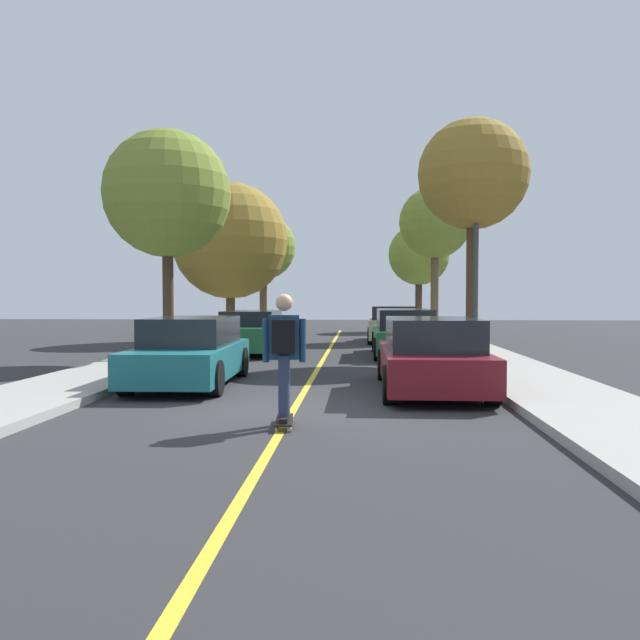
# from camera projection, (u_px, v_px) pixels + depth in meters

# --- Properties ---
(ground) EXTENTS (80.00, 80.00, 0.00)m
(ground) POSITION_uv_depth(u_px,v_px,m) (294.00, 409.00, 9.80)
(ground) COLOR #2D2D30
(sidewalk_left) EXTENTS (2.13, 56.00, 0.14)m
(sidewalk_left) POSITION_uv_depth(u_px,v_px,m) (17.00, 402.00, 10.08)
(sidewalk_left) COLOR #9E9B93
(sidewalk_left) RESTS_ON ground
(sidewalk_right) EXTENTS (2.13, 56.00, 0.14)m
(sidewalk_right) POSITION_uv_depth(u_px,v_px,m) (587.00, 408.00, 9.52)
(sidewalk_right) COLOR #9E9B93
(sidewalk_right) RESTS_ON ground
(center_line) EXTENTS (0.12, 39.20, 0.01)m
(center_line) POSITION_uv_depth(u_px,v_px,m) (313.00, 377.00, 13.79)
(center_line) COLOR gold
(center_line) RESTS_ON ground
(parked_car_left_nearest) EXTENTS (1.88, 4.27, 1.34)m
(parked_car_left_nearest) POSITION_uv_depth(u_px,v_px,m) (191.00, 352.00, 12.54)
(parked_car_left_nearest) COLOR #196066
(parked_car_left_nearest) RESTS_ON ground
(parked_car_left_near) EXTENTS (1.93, 4.34, 1.33)m
(parked_car_left_near) POSITION_uv_depth(u_px,v_px,m) (252.00, 332.00, 19.64)
(parked_car_left_near) COLOR #1E5B33
(parked_car_left_near) RESTS_ON ground
(parked_car_right_nearest) EXTENTS (1.88, 4.48, 1.36)m
(parked_car_right_nearest) POSITION_uv_depth(u_px,v_px,m) (431.00, 356.00, 11.66)
(parked_car_right_nearest) COLOR maroon
(parked_car_right_nearest) RESTS_ON ground
(parked_car_right_near) EXTENTS (1.86, 4.44, 1.39)m
(parked_car_right_near) POSITION_uv_depth(u_px,v_px,m) (404.00, 333.00, 18.74)
(parked_car_right_near) COLOR #1E5B33
(parked_car_right_near) RESTS_ON ground
(parked_car_right_far) EXTENTS (2.05, 4.61, 1.40)m
(parked_car_right_far) POSITION_uv_depth(u_px,v_px,m) (393.00, 324.00, 24.77)
(parked_car_right_far) COLOR #BCAD89
(parked_car_right_far) RESTS_ON ground
(street_tree_left_nearest) EXTENTS (3.36, 3.36, 6.02)m
(street_tree_left_nearest) POSITION_uv_depth(u_px,v_px,m) (167.00, 195.00, 16.71)
(street_tree_left_nearest) COLOR #3D2D1E
(street_tree_left_nearest) RESTS_ON sidewalk_left
(street_tree_left_near) EXTENTS (4.55, 4.55, 6.10)m
(street_tree_left_near) POSITION_uv_depth(u_px,v_px,m) (230.00, 241.00, 24.84)
(street_tree_left_near) COLOR #4C3823
(street_tree_left_near) RESTS_ON sidewalk_left
(street_tree_left_far) EXTENTS (3.43, 3.43, 5.98)m
(street_tree_left_far) POSITION_uv_depth(u_px,v_px,m) (263.00, 248.00, 33.34)
(street_tree_left_far) COLOR #4C3823
(street_tree_left_far) RESTS_ON sidewalk_left
(street_tree_right_nearest) EXTENTS (2.98, 2.98, 6.43)m
(street_tree_right_nearest) POSITION_uv_depth(u_px,v_px,m) (473.00, 176.00, 17.10)
(street_tree_right_nearest) COLOR #4C3823
(street_tree_right_nearest) RESTS_ON sidewalk_right
(street_tree_right_near) EXTENTS (2.92, 2.92, 6.13)m
(street_tree_right_near) POSITION_uv_depth(u_px,v_px,m) (435.00, 223.00, 25.73)
(street_tree_right_near) COLOR brown
(street_tree_right_near) RESTS_ON sidewalk_right
(street_tree_right_far) EXTENTS (3.15, 3.15, 5.40)m
(street_tree_right_far) POSITION_uv_depth(u_px,v_px,m) (419.00, 255.00, 32.68)
(street_tree_right_far) COLOR #3D2D1E
(street_tree_right_far) RESTS_ON sidewalk_right
(fire_hydrant) EXTENTS (0.20, 0.20, 0.70)m
(fire_hydrant) POSITION_uv_depth(u_px,v_px,m) (142.00, 354.00, 14.08)
(fire_hydrant) COLOR #B2140F
(fire_hydrant) RESTS_ON sidewalk_left
(streetlamp) EXTENTS (0.36, 0.24, 5.68)m
(streetlamp) POSITION_uv_depth(u_px,v_px,m) (476.00, 235.00, 16.67)
(streetlamp) COLOR #38383D
(streetlamp) RESTS_ON sidewalk_right
(skateboard) EXTENTS (0.29, 0.86, 0.10)m
(skateboard) POSITION_uv_depth(u_px,v_px,m) (284.00, 420.00, 8.47)
(skateboard) COLOR black
(skateboard) RESTS_ON ground
(skateboarder) EXTENTS (0.59, 0.71, 1.67)m
(skateboarder) POSITION_uv_depth(u_px,v_px,m) (284.00, 349.00, 8.40)
(skateboarder) COLOR black
(skateboarder) RESTS_ON skateboard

